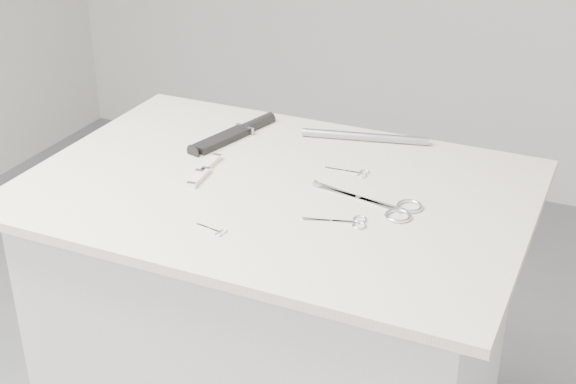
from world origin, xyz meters
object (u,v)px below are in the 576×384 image
at_px(large_shears, 387,206).
at_px(metal_rail, 365,137).
at_px(plinth, 278,369).
at_px(sheathed_knife, 239,132).
at_px(embroidery_scissors_a, 347,222).
at_px(pocket_knife_b, 208,164).
at_px(embroidery_scissors_b, 354,172).
at_px(pocket_knife_a, 199,178).
at_px(tiny_scissors, 215,230).

relative_size(large_shears, metal_rail, 0.79).
xyz_separation_m(plinth, sheathed_knife, (-0.19, 0.19, 0.48)).
relative_size(embroidery_scissors_a, metal_rail, 0.41).
xyz_separation_m(large_shears, pocket_knife_b, (-0.40, 0.02, 0.00)).
xyz_separation_m(embroidery_scissors_b, pocket_knife_a, (-0.28, -0.16, 0.00)).
bearing_deg(tiny_scissors, pocket_knife_b, 132.34).
bearing_deg(plinth, embroidery_scissors_a, -25.20).
distance_m(tiny_scissors, metal_rail, 0.51).
bearing_deg(embroidery_scissors_a, plinth, 137.98).
bearing_deg(pocket_knife_a, plinth, -79.78).
distance_m(plinth, embroidery_scissors_a, 0.51).
bearing_deg(sheathed_knife, pocket_knife_a, -156.91).
xyz_separation_m(large_shears, pocket_knife_a, (-0.38, -0.04, 0.00)).
relative_size(embroidery_scissors_a, pocket_knife_b, 1.25).
distance_m(tiny_scissors, pocket_knife_b, 0.27).
bearing_deg(sheathed_knife, tiny_scissors, -143.01).
bearing_deg(sheathed_knife, plinth, -121.03).
distance_m(plinth, metal_rail, 0.56).
xyz_separation_m(embroidery_scissors_b, tiny_scissors, (-0.15, -0.33, -0.00)).
xyz_separation_m(large_shears, tiny_scissors, (-0.26, -0.21, -0.00)).
bearing_deg(pocket_knife_a, pocket_knife_b, 5.62).
height_order(tiny_scissors, pocket_knife_a, pocket_knife_a).
bearing_deg(plinth, embroidery_scissors_b, 43.29).
relative_size(embroidery_scissors_b, pocket_knife_b, 0.98).
bearing_deg(metal_rail, tiny_scissors, -102.55).
height_order(tiny_scissors, sheathed_knife, sheathed_knife).
bearing_deg(plinth, pocket_knife_a, -163.86).
relative_size(plinth, pocket_knife_a, 10.63).
relative_size(plinth, embroidery_scissors_a, 7.63).
height_order(embroidery_scissors_b, pocket_knife_a, pocket_knife_a).
distance_m(embroidery_scissors_a, sheathed_knife, 0.46).
relative_size(pocket_knife_a, pocket_knife_b, 0.90).
xyz_separation_m(plinth, metal_rail, (0.09, 0.28, 0.48)).
relative_size(tiny_scissors, pocket_knife_b, 0.68).
relative_size(large_shears, embroidery_scissors_b, 2.44).
bearing_deg(embroidery_scissors_b, pocket_knife_b, -164.54).
xyz_separation_m(embroidery_scissors_a, sheathed_knife, (-0.37, 0.28, 0.01)).
distance_m(large_shears, embroidery_scissors_b, 0.16).
bearing_deg(embroidery_scissors_a, sheathed_knife, 126.00).
distance_m(large_shears, pocket_knife_b, 0.40).
xyz_separation_m(pocket_knife_b, metal_rail, (0.25, 0.27, 0.00)).
distance_m(large_shears, metal_rail, 0.32).
height_order(plinth, large_shears, large_shears).
relative_size(plinth, metal_rail, 3.16).
xyz_separation_m(plinth, pocket_knife_b, (-0.16, 0.02, 0.48)).
height_order(large_shears, tiny_scissors, large_shears).
xyz_separation_m(embroidery_scissors_b, pocket_knife_b, (-0.29, -0.10, 0.00)).
bearing_deg(tiny_scissors, embroidery_scissors_b, 76.89).
distance_m(plinth, tiny_scissors, 0.52).
bearing_deg(embroidery_scissors_b, sheathed_knife, 162.47).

